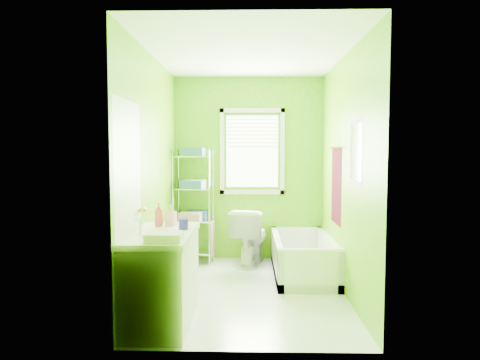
{
  "coord_description": "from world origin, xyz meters",
  "views": [
    {
      "loc": [
        0.02,
        -4.68,
        1.57
      ],
      "look_at": [
        -0.1,
        0.25,
        1.22
      ],
      "focal_mm": 32.0,
      "sensor_mm": 36.0,
      "label": 1
    }
  ],
  "objects_px": {
    "bathtub": "(303,262)",
    "toilet": "(250,236)",
    "wire_shelf_unit": "(195,193)",
    "vanity": "(162,274)"
  },
  "relations": [
    {
      "from": "bathtub",
      "to": "wire_shelf_unit",
      "type": "xyz_separation_m",
      "value": [
        -1.44,
        0.58,
        0.81
      ]
    },
    {
      "from": "bathtub",
      "to": "wire_shelf_unit",
      "type": "distance_m",
      "value": 1.75
    },
    {
      "from": "vanity",
      "to": "wire_shelf_unit",
      "type": "xyz_separation_m",
      "value": [
        0.03,
        2.09,
        0.53
      ]
    },
    {
      "from": "bathtub",
      "to": "vanity",
      "type": "relative_size",
      "value": 1.42
    },
    {
      "from": "bathtub",
      "to": "toilet",
      "type": "bearing_deg",
      "value": 144.26
    },
    {
      "from": "toilet",
      "to": "wire_shelf_unit",
      "type": "bearing_deg",
      "value": 5.25
    },
    {
      "from": "vanity",
      "to": "wire_shelf_unit",
      "type": "relative_size",
      "value": 0.69
    },
    {
      "from": "wire_shelf_unit",
      "to": "vanity",
      "type": "bearing_deg",
      "value": -90.82
    },
    {
      "from": "toilet",
      "to": "wire_shelf_unit",
      "type": "distance_m",
      "value": 0.97
    },
    {
      "from": "bathtub",
      "to": "toilet",
      "type": "height_order",
      "value": "toilet"
    }
  ]
}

